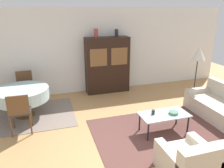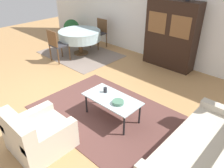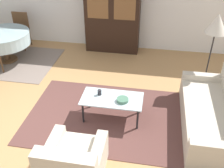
{
  "view_description": "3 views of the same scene",
  "coord_description": "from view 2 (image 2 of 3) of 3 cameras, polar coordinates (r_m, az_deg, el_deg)",
  "views": [
    {
      "loc": [
        -1.26,
        -3.29,
        2.66
      ],
      "look_at": [
        0.2,
        1.4,
        0.95
      ],
      "focal_mm": 35.0,
      "sensor_mm": 36.0,
      "label": 1
    },
    {
      "loc": [
        3.43,
        -1.96,
        2.66
      ],
      "look_at": [
        1.13,
        0.5,
        0.75
      ],
      "focal_mm": 35.0,
      "sensor_mm": 36.0,
      "label": 2
    },
    {
      "loc": [
        1.77,
        -3.17,
        3.21
      ],
      "look_at": [
        1.13,
        0.5,
        0.75
      ],
      "focal_mm": 42.0,
      "sensor_mm": 36.0,
      "label": 3
    }
  ],
  "objects": [
    {
      "name": "dining_table",
      "position": [
        7.1,
        -8.44,
        12.45
      ],
      "size": [
        1.31,
        1.31,
        0.75
      ],
      "color": "brown",
      "rests_on": "dining_rug"
    },
    {
      "name": "potted_plant",
      "position": [
        8.73,
        -10.51,
        14.13
      ],
      "size": [
        0.6,
        0.6,
        0.74
      ],
      "color": "beige",
      "rests_on": "ground_plane"
    },
    {
      "name": "ground_plane",
      "position": [
        4.76,
        -14.31,
        -5.47
      ],
      "size": [
        14.0,
        14.0,
        0.0
      ],
      "primitive_type": "plane",
      "color": "tan"
    },
    {
      "name": "dining_chair_near",
      "position": [
        6.64,
        -14.29,
        10.2
      ],
      "size": [
        0.44,
        0.44,
        0.94
      ],
      "color": "brown",
      "rests_on": "dining_rug"
    },
    {
      "name": "cup",
      "position": [
        4.18,
        -1.78,
        -1.55
      ],
      "size": [
        0.07,
        0.07,
        0.1
      ],
      "color": "#232328",
      "rests_on": "coffee_table"
    },
    {
      "name": "area_rug",
      "position": [
        4.34,
        -0.59,
        -8.16
      ],
      "size": [
        2.99,
        2.01,
        0.01
      ],
      "color": "brown",
      "rests_on": "ground_plane"
    },
    {
      "name": "wall_back",
      "position": [
        6.68,
        11.85,
        17.68
      ],
      "size": [
        10.0,
        0.06,
        2.7
      ],
      "color": "white",
      "rests_on": "ground_plane"
    },
    {
      "name": "dining_chair_far",
      "position": [
        7.67,
        -3.25,
        13.61
      ],
      "size": [
        0.44,
        0.44,
        0.94
      ],
      "rotation": [
        0.0,
        0.0,
        3.14
      ],
      "color": "brown",
      "rests_on": "dining_rug"
    },
    {
      "name": "couch",
      "position": [
        3.5,
        23.69,
        -16.58
      ],
      "size": [
        0.94,
        2.05,
        0.79
      ],
      "rotation": [
        0.0,
        0.0,
        1.57
      ],
      "color": "beige",
      "rests_on": "ground_plane"
    },
    {
      "name": "coffee_table",
      "position": [
        4.05,
        0.0,
        -4.23
      ],
      "size": [
        1.09,
        0.56,
        0.44
      ],
      "color": "black",
      "rests_on": "area_rug"
    },
    {
      "name": "dining_rug",
      "position": [
        7.25,
        -8.24,
        7.78
      ],
      "size": [
        2.43,
        1.79,
        0.01
      ],
      "color": "gray",
      "rests_on": "ground_plane"
    },
    {
      "name": "bowl",
      "position": [
        3.87,
        1.57,
        -4.8
      ],
      "size": [
        0.21,
        0.21,
        0.06
      ],
      "color": "#4C7A60",
      "rests_on": "coffee_table"
    },
    {
      "name": "armchair",
      "position": [
        3.69,
        -18.84,
        -12.5
      ],
      "size": [
        0.82,
        0.86,
        0.76
      ],
      "color": "beige",
      "rests_on": "ground_plane"
    },
    {
      "name": "display_cabinet",
      "position": [
        6.25,
        15.15,
        12.26
      ],
      "size": [
        1.41,
        0.44,
        1.81
      ],
      "color": "black",
      "rests_on": "ground_plane"
    }
  ]
}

